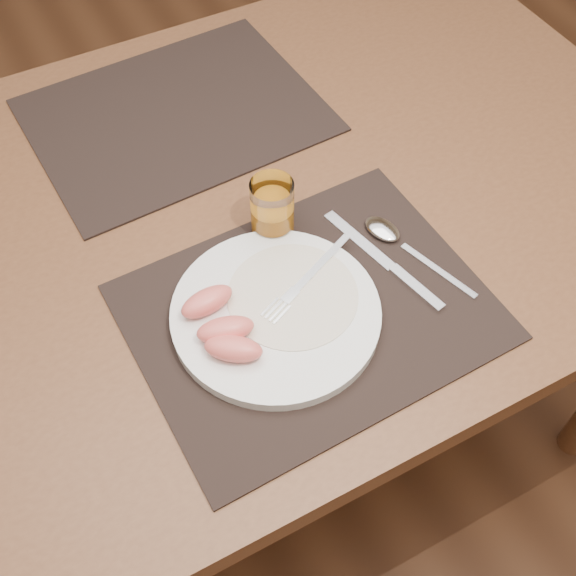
# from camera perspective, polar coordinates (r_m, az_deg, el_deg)

# --- Properties ---
(ground) EXTENTS (5.00, 5.00, 0.00)m
(ground) POSITION_cam_1_polar(r_m,az_deg,el_deg) (1.69, -2.73, -10.99)
(ground) COLOR #55321D
(ground) RESTS_ON ground
(table) EXTENTS (1.40, 0.90, 0.75)m
(table) POSITION_cam_1_polar(r_m,az_deg,el_deg) (1.13, -4.03, 3.73)
(table) COLOR brown
(table) RESTS_ON ground
(placemat_near) EXTENTS (0.46, 0.36, 0.00)m
(placemat_near) POSITION_cam_1_polar(r_m,az_deg,el_deg) (0.94, 1.73, -1.89)
(placemat_near) COLOR black
(placemat_near) RESTS_ON table
(placemat_far) EXTENTS (0.47, 0.37, 0.00)m
(placemat_far) POSITION_cam_1_polar(r_m,az_deg,el_deg) (1.21, -8.87, 13.35)
(placemat_far) COLOR black
(placemat_far) RESTS_ON table
(plate) EXTENTS (0.27, 0.27, 0.02)m
(plate) POSITION_cam_1_polar(r_m,az_deg,el_deg) (0.92, -0.98, -2.03)
(plate) COLOR white
(plate) RESTS_ON placemat_near
(plate_dressing) EXTENTS (0.17, 0.17, 0.00)m
(plate_dressing) POSITION_cam_1_polar(r_m,az_deg,el_deg) (0.93, 0.37, -0.56)
(plate_dressing) COLOR white
(plate_dressing) RESTS_ON plate
(fork) EXTENTS (0.17, 0.09, 0.00)m
(fork) POSITION_cam_1_polar(r_m,az_deg,el_deg) (0.94, 1.08, 0.32)
(fork) COLOR silver
(fork) RESTS_ON plate
(knife) EXTENTS (0.06, 0.22, 0.01)m
(knife) POSITION_cam_1_polar(r_m,az_deg,el_deg) (0.99, 8.22, 1.62)
(knife) COLOR silver
(knife) RESTS_ON placemat_near
(spoon) EXTENTS (0.08, 0.19, 0.01)m
(spoon) POSITION_cam_1_polar(r_m,az_deg,el_deg) (1.02, 8.10, 4.17)
(spoon) COLOR silver
(spoon) RESTS_ON placemat_near
(juice_glass) EXTENTS (0.06, 0.06, 0.09)m
(juice_glass) POSITION_cam_1_polar(r_m,az_deg,el_deg) (0.99, -1.25, 6.11)
(juice_glass) COLOR white
(juice_glass) RESTS_ON placemat_near
(grapefruit_wedges) EXTENTS (0.08, 0.13, 0.03)m
(grapefruit_wedges) POSITION_cam_1_polar(r_m,az_deg,el_deg) (0.89, -5.26, -3.02)
(grapefruit_wedges) COLOR #E96D5F
(grapefruit_wedges) RESTS_ON plate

